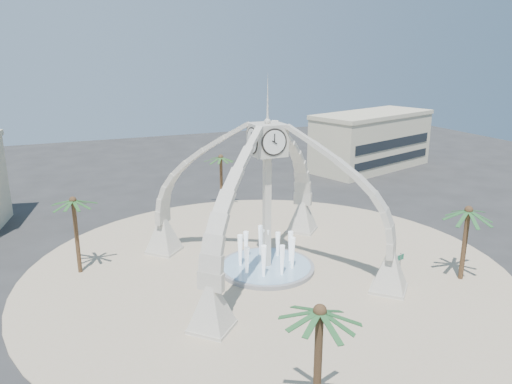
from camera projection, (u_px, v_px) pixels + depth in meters
name	position (u px, v px, depth m)	size (l,w,h in m)	color
ground	(267.00, 270.00, 41.86)	(140.00, 140.00, 0.00)	#282828
plaza	(267.00, 269.00, 41.85)	(40.00, 40.00, 0.06)	tan
clock_tower	(267.00, 196.00, 40.07)	(17.94, 17.94, 16.30)	beige
fountain	(267.00, 266.00, 41.78)	(8.00, 8.00, 3.62)	gray
building_ne	(371.00, 140.00, 76.62)	(21.87, 14.17, 8.60)	#C2B897
palm_east	(469.00, 211.00, 38.56)	(4.34, 4.34, 6.62)	brown
palm_west	(73.00, 201.00, 39.63)	(3.83, 3.83, 6.95)	brown
palm_north	(221.00, 158.00, 56.88)	(4.08, 4.08, 6.68)	brown
palm_south	(320.00, 313.00, 22.98)	(5.18, 5.18, 6.99)	brown
street_sign	(400.00, 261.00, 39.57)	(0.83, 0.24, 2.32)	slate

